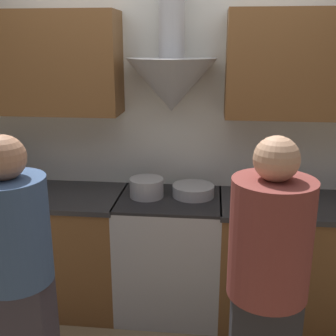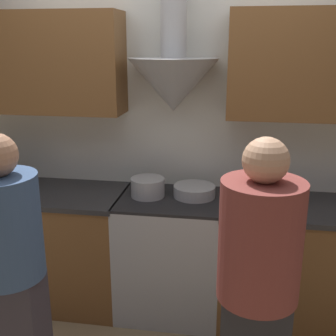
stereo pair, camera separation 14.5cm
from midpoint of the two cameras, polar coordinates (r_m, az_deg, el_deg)
name	(u,v)px [view 2 (the right image)]	position (r m, az deg, el deg)	size (l,w,h in m)	color
ground_plane	(163,332)	(3.15, 0.79, -21.39)	(12.00, 12.00, 0.00)	#847051
wall_back	(176,110)	(3.08, 2.52, 7.90)	(8.40, 0.62, 2.60)	silver
counter_left	(43,245)	(3.41, -15.45, -9.97)	(1.29, 0.62, 0.89)	brown
counter_right	(312,266)	(3.20, 20.25, -12.31)	(1.31, 0.62, 0.89)	brown
stove_range	(170,254)	(3.16, 1.64, -11.58)	(0.73, 0.60, 0.89)	#A8AAAF
wine_bottle_3	(2,171)	(3.30, -20.38, -0.39)	(0.07, 0.07, 0.36)	black
wine_bottle_4	(13,175)	(3.24, -19.02, -0.89)	(0.07, 0.07, 0.33)	black
stock_pot	(148,187)	(2.98, -1.37, -2.63)	(0.24, 0.24, 0.13)	#A8AAAF
mixing_bowl	(194,191)	(3.00, 4.98, -3.13)	(0.30, 0.30, 0.08)	#A8AAAF
orange_fruit	(250,207)	(2.76, 12.58, -5.24)	(0.08, 0.08, 0.08)	orange
saucepan	(285,199)	(2.95, 16.99, -4.06)	(0.16, 0.16, 0.09)	#A8AAAF
person_foreground_left	(10,277)	(2.19, -18.81, -13.87)	(0.34, 0.34, 1.57)	#38333D
person_foreground_right	(257,286)	(2.09, 13.99, -15.34)	(0.38, 0.38, 1.56)	#28282D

